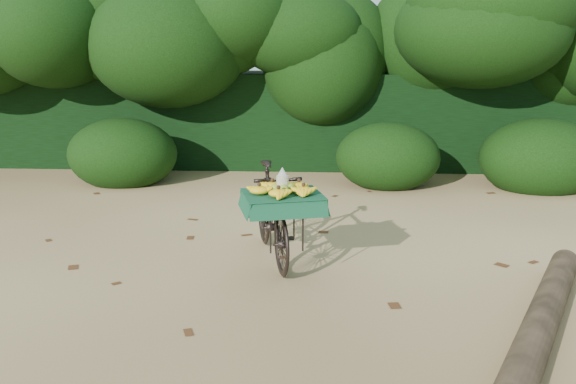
{
  "coord_description": "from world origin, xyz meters",
  "views": [
    {
      "loc": [
        0.44,
        -5.78,
        2.31
      ],
      "look_at": [
        0.06,
        0.44,
        0.81
      ],
      "focal_mm": 38.0,
      "sensor_mm": 36.0,
      "label": 1
    }
  ],
  "objects": [
    {
      "name": "fallen_log",
      "position": [
        2.12,
        -1.31,
        0.13
      ],
      "size": [
        1.89,
        3.42,
        0.27
      ],
      "primitive_type": "cylinder",
      "rotation": [
        1.57,
        0.0,
        -0.46
      ],
      "color": "brown",
      "rests_on": "ground"
    },
    {
      "name": "tree_row",
      "position": [
        -0.65,
        5.5,
        2.0
      ],
      "size": [
        14.5,
        2.0,
        4.0
      ],
      "primitive_type": null,
      "color": "black",
      "rests_on": "ground"
    },
    {
      "name": "hedge_backdrop",
      "position": [
        0.0,
        6.3,
        0.9
      ],
      "size": [
        26.0,
        1.8,
        1.8
      ],
      "primitive_type": "cube",
      "color": "black",
      "rests_on": "ground"
    },
    {
      "name": "ground",
      "position": [
        0.0,
        0.0,
        0.0
      ],
      "size": [
        80.0,
        80.0,
        0.0
      ],
      "primitive_type": "plane",
      "color": "tan",
      "rests_on": "ground"
    },
    {
      "name": "vendor_bicycle",
      "position": [
        -0.12,
        0.6,
        0.54
      ],
      "size": [
        1.08,
        1.9,
        1.07
      ],
      "rotation": [
        0.0,
        0.0,
        0.27
      ],
      "color": "black",
      "rests_on": "ground"
    },
    {
      "name": "bush_clumps",
      "position": [
        0.5,
        4.3,
        0.45
      ],
      "size": [
        8.8,
        1.7,
        0.9
      ],
      "primitive_type": null,
      "color": "black",
      "rests_on": "ground"
    },
    {
      "name": "leaf_litter",
      "position": [
        0.0,
        0.65,
        0.01
      ],
      "size": [
        7.0,
        7.3,
        0.01
      ],
      "primitive_type": null,
      "color": "#502B15",
      "rests_on": "ground"
    }
  ]
}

